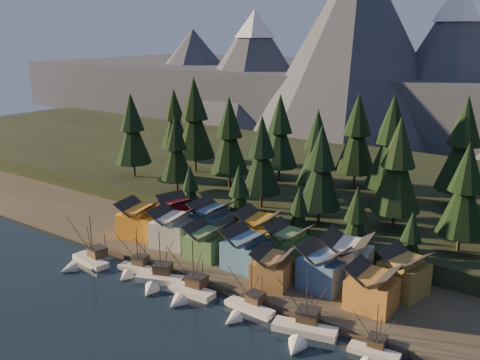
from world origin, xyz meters
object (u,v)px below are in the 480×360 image
Objects in this scene: boat_3 at (188,285)px; house_front_0 at (139,218)px; house_back_0 at (178,212)px; boat_0 at (85,255)px; house_front_1 at (172,227)px; boat_5 at (303,324)px; boat_6 at (373,348)px; boat_2 at (157,274)px; boat_1 at (134,263)px; house_back_1 at (211,220)px; boat_4 at (246,304)px.

boat_3 is 1.19× the size of house_front_0.
house_front_0 is 9.88m from house_back_0.
boat_0 is 17.46m from house_front_0.
house_front_1 is at bearing 67.12° from boat_0.
boat_3 is 25.43m from boat_5.
boat_3 is 1.30× the size of boat_6.
boat_3 is 37.74m from boat_6.
boat_2 is 8.89m from boat_3.
house_front_1 is 10.05m from house_back_0.
house_front_0 reaches higher than boat_6.
house_back_1 is at bearing 67.74° from boat_1.
house_front_1 is (10.63, 0.34, 0.00)m from house_front_0.
house_back_1 is at bearing 151.01° from boat_6.
house_front_1 is (-55.84, 13.36, 4.40)m from boat_6.
boat_6 is 67.87m from house_front_0.
house_back_1 is (-25.69, 21.75, 4.64)m from boat_4.
boat_4 is at bearing 163.32° from boat_5.
boat_1 is 18.28m from house_front_0.
boat_4 is 1.07× the size of house_front_0.
boat_2 is 1.22× the size of house_back_0.
house_front_1 reaches higher than boat_1.
boat_6 is 0.92× the size of house_front_0.
boat_6 is 1.02× the size of house_back_1.
boat_4 is (21.71, 1.10, -0.45)m from boat_2.
house_back_1 reaches higher than house_front_1.
boat_3 is 1.12× the size of boat_4.
boat_5 is at bearing -29.55° from house_back_1.
boat_3 is (28.59, 2.29, 0.14)m from boat_0.
boat_3 reaches higher than house_back_0.
boat_2 is at bearing -48.42° from house_front_0.
boat_5 is at bearing -20.55° from boat_2.
house_back_0 is (-15.01, 22.95, 3.92)m from boat_2.
boat_4 is 1.11× the size of house_front_1.
house_back_1 reaches higher than boat_1.
house_back_0 is (4.89, 8.59, 0.05)m from house_front_0.
boat_1 is at bearing 174.38° from boat_6.
house_back_0 is at bearing 47.76° from house_front_0.
boat_1 is (11.64, 3.71, -0.27)m from boat_0.
house_front_0 is at bearing 152.07° from boat_5.
boat_2 is (19.71, 2.67, -0.03)m from boat_0.
boat_3 is at bearing 176.68° from boat_6.
boat_2 is at bearing 173.67° from boat_3.
house_back_0 reaches higher than house_front_1.
house_back_1 is at bearing 142.10° from boat_4.
house_front_1 is (10.44, 17.37, 3.84)m from boat_0.
boat_1 is at bearing 171.34° from boat_3.
boat_5 is 46.00m from house_front_1.
house_front_1 is at bearing 148.34° from boat_5.
boat_2 is 21.75m from boat_4.
boat_3 is at bearing -29.84° from house_back_0.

